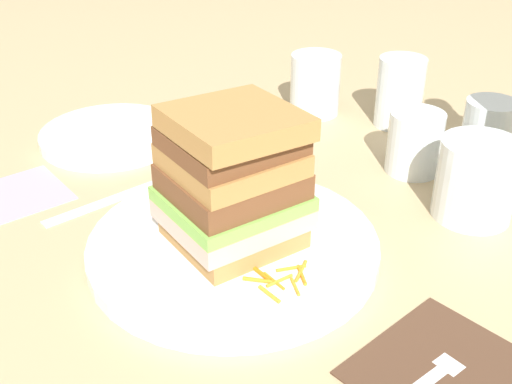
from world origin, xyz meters
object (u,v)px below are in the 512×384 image
fork (424,381)px  empty_tumbler_2 (315,84)px  main_plate (233,246)px  empty_tumbler_0 (415,142)px  sandwich (232,180)px  napkin_pink (20,194)px  juice_glass (475,183)px  side_plate (111,135)px  napkin_dark (443,369)px  empty_tumbler_1 (400,92)px  knife (123,195)px  empty_tumbler_3 (488,131)px

fork → empty_tumbler_2: size_ratio=1.97×
main_plate → empty_tumbler_0: 0.27m
sandwich → napkin_pink: sandwich is taller
juice_glass → side_plate: juice_glass is taller
sandwich → napkin_dark: 0.24m
sandwich → empty_tumbler_1: 0.37m
empty_tumbler_2 → side_plate: (-0.12, -0.26, -0.04)m
main_plate → empty_tumbler_0: (0.02, 0.27, 0.03)m
main_plate → napkin_dark: size_ratio=2.14×
side_plate → napkin_pink: bearing=-71.7°
empty_tumbler_1 → juice_glass: bearing=-35.5°
napkin_dark → knife: bearing=-175.8°
napkin_dark → knife: same height
napkin_dark → empty_tumbler_3: empty_tumbler_3 is taller
empty_tumbler_0 → main_plate: bearing=-94.3°
sandwich → fork: size_ratio=0.81×
main_plate → side_plate: 0.30m
knife → empty_tumbler_2: size_ratio=2.37×
knife → empty_tumbler_1: empty_tumbler_1 is taller
juice_glass → side_plate: size_ratio=0.46×
napkin_dark → empty_tumbler_0: 0.33m
napkin_pink → juice_glass: bearing=41.5°
sandwich → empty_tumbler_1: size_ratio=1.44×
empty_tumbler_0 → empty_tumbler_1: empty_tumbler_1 is taller
sandwich → juice_glass: size_ratio=1.60×
fork → empty_tumbler_1: size_ratio=1.78×
sandwich → side_plate: (-0.30, 0.05, -0.07)m
fork → empty_tumbler_2: 0.52m
side_plate → knife: bearing=-27.9°
empty_tumbler_0 → empty_tumbler_2: empty_tumbler_2 is taller
sandwich → empty_tumbler_1: bearing=101.2°
empty_tumbler_3 → empty_tumbler_2: bearing=-170.5°
juice_glass → side_plate: 0.45m
juice_glass → knife: bearing=-139.5°
main_plate → sandwich: sandwich is taller
fork → napkin_pink: fork is taller
napkin_dark → empty_tumbler_1: (-0.30, 0.35, 0.05)m
sandwich → napkin_dark: (0.22, 0.01, -0.08)m
side_plate → juice_glass: bearing=22.6°
empty_tumbler_0 → napkin_dark: bearing=-51.3°
empty_tumbler_0 → empty_tumbler_3: size_ratio=0.96×
main_plate → side_plate: bearing=169.8°
main_plate → side_plate: main_plate is taller
main_plate → empty_tumbler_2: (-0.18, 0.31, 0.03)m
napkin_dark → fork: bearing=-94.6°
main_plate → juice_glass: size_ratio=3.29×
empty_tumbler_0 → side_plate: empty_tumbler_0 is taller
main_plate → empty_tumbler_3: size_ratio=3.65×
knife → empty_tumbler_2: empty_tumbler_2 is taller
fork → empty_tumbler_1: bearing=128.1°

